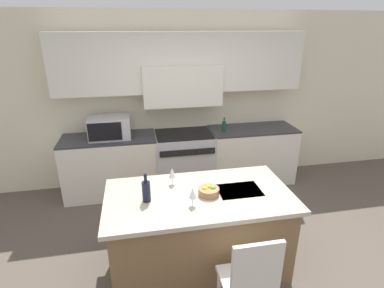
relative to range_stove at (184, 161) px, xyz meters
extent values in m
plane|color=brown|center=(0.00, -1.93, -0.46)|extent=(10.00, 10.00, 0.00)
cube|color=beige|center=(0.00, 0.36, 0.89)|extent=(10.00, 0.06, 2.70)
cube|color=silver|center=(0.00, 0.16, 1.51)|extent=(3.66, 0.34, 0.85)
cube|color=silver|center=(0.00, 0.13, 1.19)|extent=(1.17, 0.40, 0.60)
cube|color=silver|center=(-1.14, 0.02, -0.01)|extent=(1.39, 0.62, 0.90)
cube|color=#333338|center=(-1.14, 0.02, 0.45)|extent=(1.39, 0.62, 0.03)
cube|color=silver|center=(1.14, 0.02, -0.01)|extent=(1.39, 0.62, 0.90)
cube|color=#333338|center=(1.14, 0.02, 0.45)|extent=(1.39, 0.62, 0.03)
cube|color=#B7B7BC|center=(0.00, 0.00, -0.01)|extent=(0.89, 0.66, 0.91)
cube|color=black|center=(0.00, 0.00, 0.46)|extent=(0.85, 0.61, 0.01)
cube|color=black|center=(0.00, -0.34, 0.29)|extent=(0.82, 0.02, 0.09)
cylinder|color=black|center=(-0.35, -0.35, 0.29)|extent=(0.04, 0.02, 0.04)
cylinder|color=black|center=(-0.17, -0.35, 0.29)|extent=(0.04, 0.02, 0.04)
cylinder|color=black|center=(0.00, -0.35, 0.29)|extent=(0.04, 0.02, 0.04)
cylinder|color=black|center=(0.17, -0.35, 0.29)|extent=(0.04, 0.02, 0.04)
cylinder|color=black|center=(0.35, -0.35, 0.29)|extent=(0.04, 0.02, 0.04)
cube|color=#B7B7BC|center=(-1.10, 0.02, 0.63)|extent=(0.59, 0.41, 0.32)
cube|color=black|center=(-1.15, -0.19, 0.63)|extent=(0.46, 0.01, 0.26)
cube|color=brown|center=(-0.14, -1.76, -0.03)|extent=(1.76, 0.91, 0.86)
cube|color=#B2A893|center=(-0.14, -1.76, 0.42)|extent=(1.87, 0.99, 0.04)
cube|color=#2D2D30|center=(0.28, -1.76, 0.43)|extent=(0.44, 0.32, 0.01)
cylinder|color=#B2B2B7|center=(0.28, -1.57, 0.44)|extent=(0.02, 0.02, 0.00)
cube|color=beige|center=(0.10, -2.51, 0.02)|extent=(0.42, 0.40, 0.04)
cube|color=beige|center=(0.10, -2.69, 0.29)|extent=(0.40, 0.04, 0.51)
cylinder|color=beige|center=(0.28, -2.34, -0.23)|extent=(0.04, 0.04, 0.46)
cylinder|color=black|center=(-0.66, -1.78, 0.54)|extent=(0.08, 0.08, 0.20)
cylinder|color=black|center=(-0.66, -1.78, 0.69)|extent=(0.03, 0.03, 0.09)
cylinder|color=white|center=(-0.24, -1.95, 0.44)|extent=(0.06, 0.06, 0.01)
cylinder|color=white|center=(-0.24, -1.95, 0.48)|extent=(0.01, 0.01, 0.08)
cone|color=white|center=(-0.24, -1.95, 0.58)|extent=(0.07, 0.07, 0.11)
cylinder|color=white|center=(-0.37, -1.51, 0.44)|extent=(0.06, 0.06, 0.01)
cylinder|color=white|center=(-0.37, -1.51, 0.48)|extent=(0.01, 0.01, 0.08)
cone|color=white|center=(-0.37, -1.51, 0.58)|extent=(0.07, 0.07, 0.11)
cylinder|color=#996B47|center=(-0.04, -1.78, 0.48)|extent=(0.21, 0.21, 0.07)
sphere|color=gold|center=(-0.08, -1.78, 0.50)|extent=(0.06, 0.06, 0.06)
sphere|color=#66A83D|center=(-0.01, -1.78, 0.50)|extent=(0.07, 0.07, 0.07)
sphere|color=gold|center=(-0.04, -1.75, 0.50)|extent=(0.07, 0.07, 0.07)
cylinder|color=#194723|center=(0.64, -0.01, 0.54)|extent=(0.06, 0.06, 0.15)
cylinder|color=#194723|center=(0.64, -0.01, 0.65)|extent=(0.02, 0.02, 0.06)
camera|label=1|loc=(-0.70, -4.30, 2.01)|focal=28.00mm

